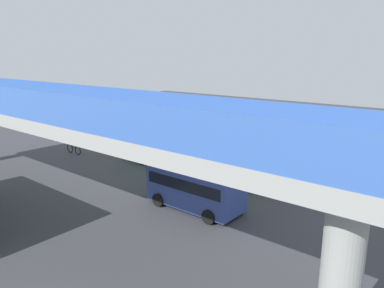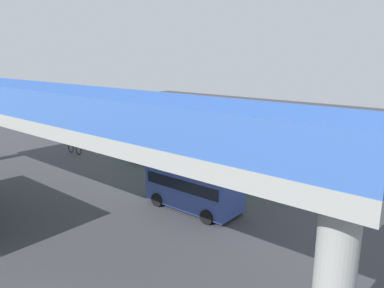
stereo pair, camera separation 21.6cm
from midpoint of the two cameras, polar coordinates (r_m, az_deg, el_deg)
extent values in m
plane|color=#38383D|center=(24.46, -0.60, -4.13)|extent=(80.00, 80.00, 0.00)
cube|color=#1E8C38|center=(24.15, -0.01, -0.12)|extent=(11.50, 2.55, 2.86)
cube|color=black|center=(24.04, -0.01, 1.07)|extent=(11.04, 2.59, 0.90)
cube|color=white|center=(23.88, -0.01, 2.94)|extent=(11.27, 2.58, 0.20)
cube|color=black|center=(28.01, -9.16, 2.34)|extent=(0.04, 2.24, 1.20)
cylinder|color=black|center=(26.02, -8.08, -1.97)|extent=(1.04, 0.30, 1.04)
cylinder|color=black|center=(27.74, -4.21, -0.90)|extent=(1.04, 0.30, 1.04)
cylinder|color=black|center=(21.40, 5.46, -5.35)|extent=(1.04, 0.30, 1.04)
cylinder|color=black|center=(23.46, 8.96, -3.75)|extent=(1.04, 0.30, 1.04)
cube|color=#33478C|center=(18.27, 0.14, -6.67)|extent=(4.80, 1.95, 1.86)
cube|color=black|center=(18.15, 0.14, -5.61)|extent=(4.42, 1.98, 0.56)
cylinder|color=black|center=(18.88, -5.53, -8.59)|extent=(0.68, 0.22, 0.68)
cylinder|color=black|center=(20.20, -1.60, -7.01)|extent=(0.68, 0.22, 0.68)
cylinder|color=black|center=(16.96, 2.23, -11.19)|extent=(0.68, 0.22, 0.68)
cylinder|color=black|center=(18.42, 5.96, -9.18)|extent=(0.68, 0.22, 0.68)
torus|color=black|center=(30.36, -18.53, -0.62)|extent=(0.72, 0.06, 0.72)
torus|color=black|center=(29.50, -17.44, -0.94)|extent=(0.72, 0.06, 0.72)
cube|color=black|center=(29.88, -18.02, -0.44)|extent=(0.89, 0.04, 0.04)
cylinder|color=black|center=(29.68, -17.85, -0.12)|extent=(0.03, 0.03, 0.40)
cube|color=black|center=(29.64, -17.88, 0.25)|extent=(0.20, 0.08, 0.04)
cylinder|color=black|center=(30.13, -18.48, 0.36)|extent=(0.02, 0.44, 0.02)
cylinder|color=slate|center=(27.79, 1.55, 1.03)|extent=(0.08, 0.08, 2.80)
cube|color=blue|center=(27.57, 1.57, 3.26)|extent=(0.04, 0.60, 0.60)
cube|color=silver|center=(23.21, 19.85, -5.95)|extent=(2.00, 0.20, 0.01)
cube|color=silver|center=(24.71, 11.11, -4.19)|extent=(2.00, 0.20, 0.01)
cube|color=silver|center=(26.73, 3.56, -2.59)|extent=(2.00, 0.20, 0.01)
cube|color=silver|center=(29.16, -2.81, -1.20)|extent=(2.00, 0.20, 0.01)
cube|color=silver|center=(31.91, -8.14, -0.03)|extent=(2.00, 0.20, 0.01)
cube|color=gray|center=(17.00, -23.47, 3.85)|extent=(27.73, 2.60, 0.50)
cube|color=#3359A5|center=(17.50, -20.08, 7.05)|extent=(27.73, 0.08, 1.10)
cube|color=#3359A5|center=(16.37, -27.61, 5.94)|extent=(27.73, 0.08, 1.10)
camera|label=1|loc=(0.11, -90.25, -0.06)|focal=34.48mm
camera|label=2|loc=(0.11, 89.75, 0.06)|focal=34.48mm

